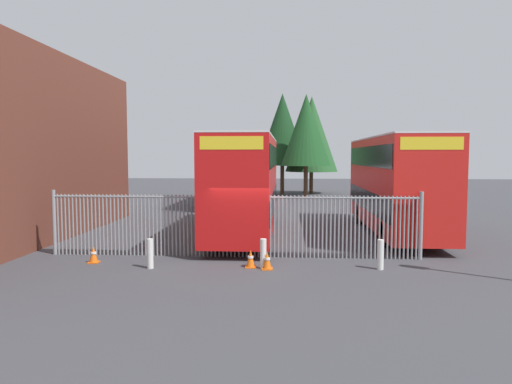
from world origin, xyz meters
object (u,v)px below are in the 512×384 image
Objects in this scene: bollard_near_left at (150,254)px; traffic_cone_near_kerb at (251,259)px; double_decker_bus_near_gate at (246,182)px; bollard_center_front at (263,254)px; double_decker_bus_behind_fence_right at (229,172)px; traffic_cone_mid_forecourt at (94,254)px; double_decker_bus_behind_fence_left at (394,181)px; bollard_near_right at (380,255)px; traffic_cone_by_gate at (267,260)px.

bollard_near_left is 3.20m from traffic_cone_near_kerb.
bollard_center_front is at bearing -79.97° from double_decker_bus_near_gate.
double_decker_bus_near_gate is 13.48m from double_decker_bus_behind_fence_right.
traffic_cone_mid_forecourt is at bearing 176.06° from bollard_center_front.
double_decker_bus_behind_fence_left is 18.32× the size of traffic_cone_mid_forecourt.
double_decker_bus_behind_fence_right is at bearing 99.09° from traffic_cone_near_kerb.
bollard_center_front is 5.71m from traffic_cone_mid_forecourt.
bollard_center_front is 1.00× the size of bollard_near_right.
double_decker_bus_near_gate is 7.75m from traffic_cone_mid_forecourt.
bollard_near_left is 1.61× the size of traffic_cone_mid_forecourt.
double_decker_bus_near_gate is 18.32× the size of traffic_cone_near_kerb.
traffic_cone_by_gate is at bearing -5.01° from traffic_cone_mid_forecourt.
double_decker_bus_behind_fence_right is at bearing 110.35° from bollard_near_right.
double_decker_bus_behind_fence_left is at bearing 38.65° from bollard_near_left.
double_decker_bus_behind_fence_left is 9.58m from traffic_cone_near_kerb.
bollard_near_right is 4.10m from traffic_cone_near_kerb.
traffic_cone_by_gate is 1.00× the size of traffic_cone_mid_forecourt.
traffic_cone_by_gate is 5.85m from traffic_cone_mid_forecourt.
traffic_cone_by_gate is 1.00× the size of traffic_cone_near_kerb.
double_decker_bus_behind_fence_left is 12.01m from bollard_near_left.
double_decker_bus_near_gate is at bearing 100.03° from bollard_center_front.
bollard_center_front is 0.46m from traffic_cone_near_kerb.
double_decker_bus_behind_fence_left is at bearing 52.79° from traffic_cone_by_gate.
traffic_cone_mid_forecourt is (-5.83, 0.51, 0.00)m from traffic_cone_by_gate.
bollard_center_front is at bearing -178.29° from bollard_near_right.
traffic_cone_near_kerb is (-6.08, -7.08, -2.13)m from double_decker_bus_behind_fence_left.
double_decker_bus_behind_fence_right is 19.85m from bollard_near_left.
bollard_near_left is (-0.07, -19.75, -1.95)m from double_decker_bus_behind_fence_right.
bollard_near_right reaches higher than traffic_cone_mid_forecourt.
double_decker_bus_behind_fence_right is 11.38× the size of bollard_near_left.
double_decker_bus_behind_fence_right reaches higher than bollard_near_right.
bollard_center_front is at bearing -3.94° from traffic_cone_mid_forecourt.
double_decker_bus_near_gate is 1.00× the size of double_decker_bus_behind_fence_left.
double_decker_bus_behind_fence_right is at bearing 89.80° from bollard_near_left.
bollard_near_left reaches higher than traffic_cone_mid_forecourt.
bollard_center_front and bollard_near_right have the same top height.
traffic_cone_near_kerb is at bearing -83.53° from double_decker_bus_near_gate.
double_decker_bus_behind_fence_right is at bearing 126.66° from double_decker_bus_behind_fence_left.
traffic_cone_by_gate is at bearing 1.59° from bollard_near_left.
double_decker_bus_behind_fence_right is 11.38× the size of bollard_center_front.
double_decker_bus_behind_fence_right is 19.38m from traffic_cone_mid_forecourt.
double_decker_bus_behind_fence_left is at bearing 7.72° from double_decker_bus_near_gate.
bollard_near_right is (4.79, -6.15, -1.95)m from double_decker_bus_near_gate.
bollard_near_left is 2.21m from traffic_cone_mid_forecourt.
bollard_near_left is 1.00× the size of bollard_center_front.
bollard_near_left is at bearing -177.39° from bollard_near_right.
double_decker_bus_near_gate is 18.32× the size of traffic_cone_by_gate.
traffic_cone_by_gate and traffic_cone_mid_forecourt have the same top height.
bollard_center_front is (3.52, -19.53, -1.95)m from double_decker_bus_behind_fence_right.
traffic_cone_mid_forecourt is at bearing -96.50° from double_decker_bus_behind_fence_right.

